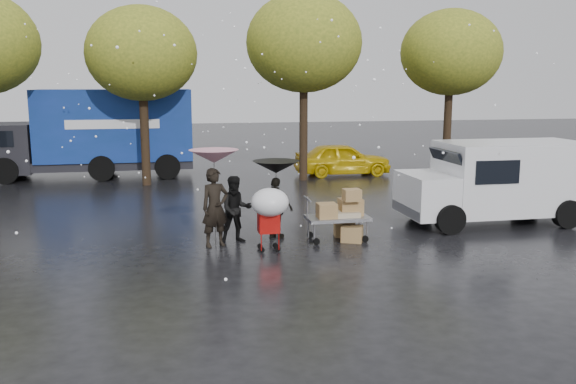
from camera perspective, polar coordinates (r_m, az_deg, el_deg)
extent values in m
plane|color=black|center=(13.86, 0.50, -5.56)|extent=(90.00, 90.00, 0.00)
imported|color=black|center=(14.17, -6.84, -1.46)|extent=(0.78, 0.64, 1.83)
imported|color=black|center=(14.50, -4.89, -1.63)|extent=(0.82, 0.67, 1.60)
imported|color=black|center=(14.81, -1.12, -1.52)|extent=(0.92, 0.83, 1.51)
cylinder|color=#4C4C4C|center=(14.15, -6.85, -0.91)|extent=(0.02, 0.02, 2.11)
cone|color=#CC546F|center=(13.98, -6.94, 3.33)|extent=(1.14, 1.14, 0.30)
sphere|color=#4C4C4C|center=(13.98, -6.95, 3.46)|extent=(0.06, 0.06, 0.06)
cylinder|color=#4C4C4C|center=(14.79, -1.12, -1.04)|extent=(0.02, 0.02, 1.76)
cone|color=black|center=(14.64, -1.13, 2.35)|extent=(1.14, 1.14, 0.30)
sphere|color=#4C4C4C|center=(14.64, -1.13, 2.47)|extent=(0.06, 0.06, 0.06)
cube|color=slate|center=(14.73, 4.66, -2.44)|extent=(1.50, 0.80, 0.08)
cylinder|color=slate|center=(14.49, 1.82, -1.61)|extent=(0.04, 0.04, 0.60)
cube|color=#92653F|center=(14.87, 5.86, -1.39)|extent=(0.55, 0.45, 0.40)
cube|color=#92653F|center=(14.51, 3.64, -1.75)|extent=(0.45, 0.40, 0.35)
cube|color=#92653F|center=(14.56, 5.99, -0.28)|extent=(0.40, 0.35, 0.28)
cube|color=tan|center=(14.72, 4.85, -2.05)|extent=(0.90, 0.55, 0.12)
cylinder|color=black|center=(14.39, 2.68, -4.65)|extent=(0.16, 0.05, 0.16)
cylinder|color=black|center=(14.99, 2.09, -4.03)|extent=(0.16, 0.05, 0.16)
cylinder|color=black|center=(14.71, 7.23, -4.38)|extent=(0.16, 0.05, 0.16)
cylinder|color=black|center=(15.30, 6.47, -3.79)|extent=(0.16, 0.05, 0.16)
cube|color=#A00C09|center=(13.79, -1.83, -2.85)|extent=(0.47, 0.41, 0.45)
cylinder|color=#A00C09|center=(13.52, -1.71, -1.51)|extent=(0.42, 0.02, 0.02)
cylinder|color=#4C4C4C|center=(13.54, -1.70, -1.80)|extent=(0.02, 0.02, 0.60)
ellipsoid|color=white|center=(13.50, -1.71, -0.97)|extent=(0.84, 0.84, 0.63)
cylinder|color=black|center=(13.75, -2.45, -5.43)|extent=(0.12, 0.04, 0.12)
cylinder|color=black|center=(14.06, -2.65, -5.08)|extent=(0.12, 0.04, 0.12)
cylinder|color=black|center=(13.81, -0.97, -5.35)|extent=(0.12, 0.04, 0.12)
cylinder|color=black|center=(14.11, -1.20, -5.01)|extent=(0.12, 0.04, 0.12)
cube|color=white|center=(17.55, 20.14, 1.34)|extent=(3.80, 2.00, 1.90)
cube|color=white|center=(16.50, 12.92, -0.23)|extent=(1.20, 1.95, 1.10)
cube|color=black|center=(16.60, 14.77, 2.72)|extent=(0.37, 1.70, 0.67)
cube|color=slate|center=(16.36, 11.11, -1.68)|extent=(0.12, 1.90, 0.25)
cylinder|color=black|center=(15.83, 14.92, -2.49)|extent=(0.76, 0.28, 0.76)
cylinder|color=black|center=(17.52, 12.19, -1.17)|extent=(0.76, 0.28, 0.76)
cylinder|color=black|center=(17.53, 24.65, -1.87)|extent=(0.76, 0.28, 0.76)
cylinder|color=black|center=(19.07, 21.33, -0.73)|extent=(0.76, 0.28, 0.76)
cube|color=navy|center=(25.59, -15.85, 6.08)|extent=(6.00, 2.50, 2.80)
cube|color=black|center=(26.31, -24.93, 3.76)|extent=(2.20, 2.40, 1.90)
cube|color=black|center=(25.83, -17.90, 2.55)|extent=(8.00, 2.30, 0.35)
cube|color=white|center=(24.33, -16.09, 6.11)|extent=(3.50, 0.03, 0.35)
cylinder|color=black|center=(25.24, -24.96, 1.81)|extent=(1.00, 0.30, 1.00)
cylinder|color=black|center=(27.46, -23.86, 2.50)|extent=(1.00, 0.30, 1.00)
cylinder|color=black|center=(24.52, -11.21, 2.35)|extent=(1.00, 0.30, 1.00)
cylinder|color=black|center=(26.80, -11.24, 3.00)|extent=(1.00, 0.30, 1.00)
cube|color=#92653F|center=(15.21, 5.28, -3.32)|extent=(0.54, 0.46, 0.44)
cube|color=#92653F|center=(14.71, 6.01, -3.91)|extent=(0.61, 0.56, 0.38)
imported|color=gold|center=(25.16, 5.13, 3.08)|extent=(3.95, 1.65, 1.34)
cylinder|color=black|center=(23.12, -13.29, 6.15)|extent=(0.32, 0.32, 4.48)
ellipsoid|color=#53621C|center=(23.09, -13.55, 12.49)|extent=(4.00, 4.00, 3.40)
cylinder|color=black|center=(23.68, 1.46, 7.01)|extent=(0.32, 0.32, 4.90)
ellipsoid|color=#53621C|center=(23.69, 1.49, 13.79)|extent=(4.40, 4.40, 3.74)
cylinder|color=black|center=(25.69, 14.72, 6.62)|extent=(0.32, 0.32, 4.62)
ellipsoid|color=#53621C|center=(25.68, 14.99, 12.50)|extent=(4.00, 4.00, 3.40)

